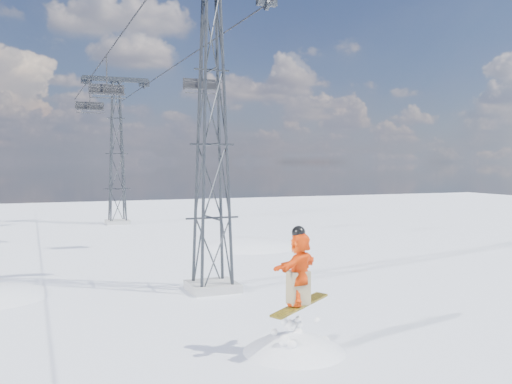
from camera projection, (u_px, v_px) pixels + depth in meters
The scene contains 7 objects.
ground at pixel (280, 362), 13.77m from camera, with size 120.00×120.00×0.00m, color white.
lift_tower_near at pixel (212, 145), 21.20m from camera, with size 5.20×1.80×11.43m.
lift_tower_far at pixel (117, 154), 44.41m from camera, with size 5.20×1.80×11.43m.
haul_cables at pixel (150, 54), 31.60m from camera, with size 4.46×51.00×0.06m.
lift_chair_mid at pixel (202, 85), 30.03m from camera, with size 1.97×0.57×2.45m.
lift_chair_far at pixel (107, 90), 32.14m from camera, with size 1.97×0.57×2.45m.
lift_chair_extra at pixel (90, 107), 41.27m from camera, with size 2.01×0.58×2.49m.
Camera 1 is at (-5.53, -12.37, 4.84)m, focal length 40.00 mm.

